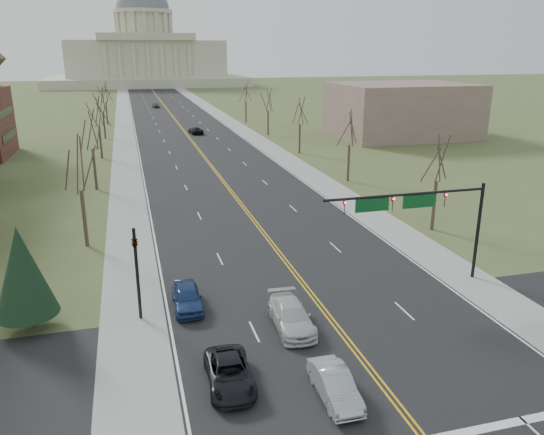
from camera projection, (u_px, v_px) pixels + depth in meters
ground at (414, 426)px, 23.83m from camera, size 600.00×600.00×0.00m
road at (176, 121)px, 124.96m from camera, size 20.00×380.00×0.01m
cross_road at (359, 355)px, 29.34m from camera, size 120.00×14.00×0.01m
sidewalk_left at (124, 123)px, 121.94m from camera, size 4.00×380.00×0.03m
sidewalk_right at (227, 119)px, 127.97m from camera, size 4.00×380.00×0.03m
center_line at (176, 121)px, 124.96m from camera, size 0.42×380.00×0.01m
edge_line_left at (134, 123)px, 122.50m from camera, size 0.15×380.00×0.01m
edge_line_right at (218, 120)px, 127.42m from camera, size 0.15×380.00×0.01m
stop_bar at (523, 420)px, 24.16m from camera, size 9.50×0.50×0.01m
capitol at (146, 54)px, 249.29m from camera, size 90.00×60.00×50.00m
signal_mast at (418, 208)px, 36.36m from camera, size 12.12×0.44×7.20m
signal_left at (136, 264)px, 32.23m from camera, size 0.32×0.36×6.00m
tree_r_0 at (438, 161)px, 47.80m from camera, size 3.74×3.74×8.50m
tree_l_0 at (79, 167)px, 43.58m from camera, size 3.96×3.96×9.00m
tree_r_1 at (350, 130)px, 66.19m from camera, size 3.74×3.74×8.50m
tree_l_1 at (91, 132)px, 61.97m from camera, size 3.96×3.96×9.00m
tree_r_2 at (300, 112)px, 84.57m from camera, size 3.74×3.74×8.50m
tree_l_2 at (98, 113)px, 80.35m from camera, size 3.96×3.96×9.00m
tree_r_3 at (268, 101)px, 102.96m from camera, size 3.74×3.74×8.50m
tree_l_3 at (102, 101)px, 98.74m from camera, size 3.96×3.96×9.00m
tree_r_4 at (246, 93)px, 121.35m from camera, size 3.74×3.74×8.50m
tree_l_4 at (105, 93)px, 117.13m from camera, size 3.96×3.96×9.00m
conifer_l at (22, 271)px, 31.05m from camera, size 3.64×3.64×6.50m
bldg_right_mass at (401, 110)px, 102.23m from camera, size 25.00×20.00×10.00m
car_sb_inner_lead at (335, 385)px, 25.53m from camera, size 1.55×4.31×1.42m
car_sb_outer_lead at (230, 373)px, 26.52m from camera, size 2.40×4.88×1.33m
car_sb_inner_second at (291, 316)px, 32.02m from camera, size 2.34×5.31×1.52m
car_sb_outer_second at (187, 297)px, 34.45m from camera, size 1.87×4.50×1.52m
car_far_nb at (196, 130)px, 106.03m from camera, size 2.73×5.07×1.35m
car_far_sb at (156, 105)px, 153.56m from camera, size 2.08×4.24×1.39m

